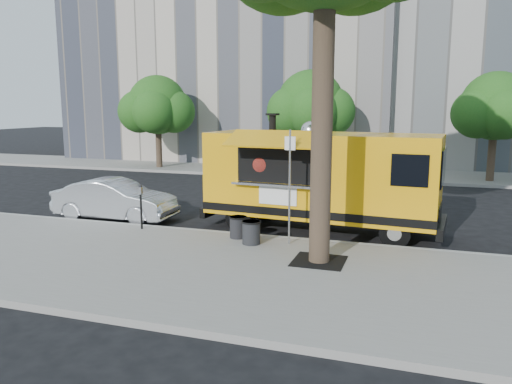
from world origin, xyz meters
TOP-DOWN VIEW (x-y plane):
  - ground at (0.00, 0.00)m, footprint 120.00×120.00m
  - sidewalk at (0.00, -4.00)m, footprint 60.00×6.00m
  - curb at (0.00, -0.93)m, footprint 60.00×0.14m
  - far_sidewalk at (0.00, 13.50)m, footprint 60.00×5.00m
  - tree_well at (2.60, -2.80)m, footprint 1.20×1.20m
  - far_tree_a at (-10.00, 12.30)m, footprint 3.42×3.42m
  - far_tree_b at (-1.00, 12.70)m, footprint 3.60×3.60m
  - far_tree_c at (8.00, 12.40)m, footprint 3.24×3.24m
  - sign_post at (1.55, -1.55)m, footprint 0.28×0.06m
  - parking_meter at (-3.00, -1.35)m, footprint 0.11×0.11m
  - food_truck at (1.92, 0.57)m, footprint 7.23×3.56m
  - sedan at (-4.80, 0.00)m, footprint 4.13×1.52m
  - trash_bin_left at (0.06, -1.40)m, footprint 0.50×0.50m
  - trash_bin_right at (0.61, -1.88)m, footprint 0.51×0.51m

SIDE VIEW (x-z plane):
  - ground at x=0.00m, z-range 0.00..0.00m
  - sidewalk at x=0.00m, z-range 0.00..0.15m
  - curb at x=0.00m, z-range -0.01..0.15m
  - far_sidewalk at x=0.00m, z-range 0.00..0.15m
  - tree_well at x=2.60m, z-range 0.14..0.17m
  - trash_bin_left at x=0.06m, z-range 0.17..0.77m
  - trash_bin_right at x=0.61m, z-range 0.17..0.79m
  - sedan at x=-4.80m, z-range 0.00..1.35m
  - parking_meter at x=-3.00m, z-range 0.31..1.65m
  - food_truck at x=1.92m, z-range -0.10..3.39m
  - sign_post at x=1.55m, z-range 0.35..3.35m
  - far_tree_c at x=8.00m, z-range 1.11..6.32m
  - far_tree_a at x=-10.00m, z-range 1.10..6.45m
  - far_tree_b at x=-1.00m, z-range 1.08..6.58m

